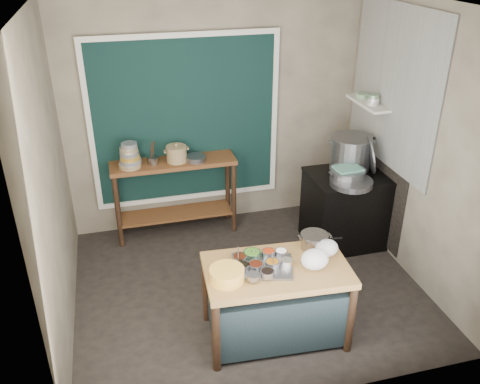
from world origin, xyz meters
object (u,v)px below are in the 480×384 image
object	(u,v)px
prep_table	(276,302)
ceramic_crock	(177,155)
back_counter	(175,197)
condiment_tray	(261,266)
stove_block	(347,210)
steamer	(347,175)
stock_pot	(351,153)
saucepan	(314,241)
yellow_basin	(227,275)
utensil_cup	(153,160)

from	to	relation	value
prep_table	ceramic_crock	size ratio (longest dim) A/B	5.00
back_counter	condiment_tray	world-z (taller)	back_counter
stove_block	steamer	bearing A→B (deg)	-130.35
condiment_tray	stock_pot	xyz separation A→B (m)	(1.49, 1.44, 0.31)
saucepan	ceramic_crock	world-z (taller)	ceramic_crock
yellow_basin	steamer	xyz separation A→B (m)	(1.66, 1.25, 0.14)
stock_pot	steamer	distance (m)	0.35
steamer	utensil_cup	bearing A→B (deg)	157.59
back_counter	utensil_cup	world-z (taller)	utensil_cup
condiment_tray	utensil_cup	bearing A→B (deg)	109.32
back_counter	ceramic_crock	xyz separation A→B (m)	(0.04, -0.02, 0.56)
condiment_tray	yellow_basin	world-z (taller)	yellow_basin
steamer	prep_table	bearing A→B (deg)	-135.43
stove_block	stock_pot	bearing A→B (deg)	70.25
prep_table	stove_block	distance (m)	1.84
condiment_tray	steamer	distance (m)	1.77
stock_pot	steamer	bearing A→B (deg)	-119.38
back_counter	ceramic_crock	world-z (taller)	ceramic_crock
yellow_basin	ceramic_crock	bearing A→B (deg)	92.69
yellow_basin	utensil_cup	bearing A→B (deg)	100.00
condiment_tray	ceramic_crock	distance (m)	2.04
prep_table	utensil_cup	size ratio (longest dim) A/B	9.11
yellow_basin	utensil_cup	distance (m)	2.13
back_counter	ceramic_crock	bearing A→B (deg)	-27.65
yellow_basin	utensil_cup	xyz separation A→B (m)	(-0.37, 2.09, 0.18)
saucepan	ceramic_crock	bearing A→B (deg)	125.36
back_counter	ceramic_crock	distance (m)	0.56
utensil_cup	stock_pot	distance (m)	2.26
prep_table	steamer	distance (m)	1.78
condiment_tray	utensil_cup	xyz separation A→B (m)	(-0.70, 1.99, 0.23)
yellow_basin	stock_pot	xyz separation A→B (m)	(1.82, 1.54, 0.27)
ceramic_crock	condiment_tray	bearing A→B (deg)	-77.84
prep_table	stove_block	world-z (taller)	stove_block
condiment_tray	back_counter	bearing A→B (deg)	103.21
utensil_cup	ceramic_crock	size ratio (longest dim) A/B	0.55
stove_block	utensil_cup	xyz separation A→B (m)	(-2.13, 0.72, 0.57)
back_counter	stock_pot	xyz separation A→B (m)	(1.96, -0.56, 0.60)
condiment_tray	saucepan	distance (m)	0.58
stove_block	yellow_basin	world-z (taller)	yellow_basin
condiment_tray	utensil_cup	world-z (taller)	utensil_cup
stock_pot	steamer	size ratio (longest dim) A/B	1.21
utensil_cup	stock_pot	bearing A→B (deg)	-14.14
condiment_tray	stove_block	bearing A→B (deg)	41.57
stove_block	ceramic_crock	size ratio (longest dim) A/B	3.60
saucepan	steamer	bearing A→B (deg)	58.46
saucepan	stock_pot	world-z (taller)	stock_pot
prep_table	condiment_tray	bearing A→B (deg)	170.39
condiment_tray	stock_pot	bearing A→B (deg)	43.92
utensil_cup	stock_pot	size ratio (longest dim) A/B	0.28
yellow_basin	ceramic_crock	size ratio (longest dim) A/B	1.17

